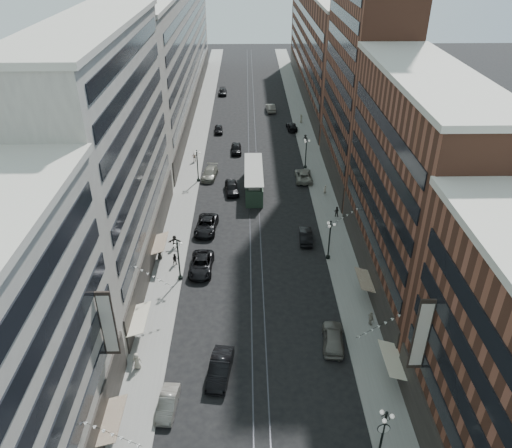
{
  "coord_description": "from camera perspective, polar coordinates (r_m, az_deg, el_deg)",
  "views": [
    {
      "loc": [
        -1.0,
        -20.44,
        36.55
      ],
      "look_at": [
        0.0,
        32.55,
        5.0
      ],
      "focal_mm": 35.0,
      "sensor_mm": 36.0,
      "label": 1
    }
  ],
  "objects": [
    {
      "name": "car_13",
      "position": [
        94.97,
        -2.27,
        8.63
      ],
      "size": [
        2.02,
        4.78,
        1.61
      ],
      "primitive_type": "imported",
      "rotation": [
        0.0,
        0.0,
        0.02
      ],
      "color": "black",
      "rests_on": "ground"
    },
    {
      "name": "pedestrian_5",
      "position": [
        66.41,
        -9.28,
        -2.0
      ],
      "size": [
        1.72,
        0.65,
        1.81
      ],
      "primitive_type": "imported",
      "rotation": [
        0.0,
        0.0,
        0.1
      ],
      "color": "black",
      "rests_on": "sidewalk_west"
    },
    {
      "name": "pedestrian_7",
      "position": [
        73.65,
        9.18,
        1.42
      ],
      "size": [
        0.87,
        0.66,
        1.58
      ],
      "primitive_type": "imported",
      "rotation": [
        0.0,
        0.0,
        2.79
      ],
      "color": "black",
      "rests_on": "sidewalk_east"
    },
    {
      "name": "building_east_mid",
      "position": [
        57.21,
        17.41,
        3.86
      ],
      "size": [
        8.0,
        30.0,
        24.0
      ],
      "primitive_type": "cube",
      "color": "brown",
      "rests_on": "ground"
    },
    {
      "name": "building_west_mid",
      "position": [
        60.17,
        -16.57,
        7.45
      ],
      "size": [
        8.0,
        36.0,
        28.0
      ],
      "primitive_type": "cube",
      "color": "#ACA798",
      "rests_on": "ground"
    },
    {
      "name": "car_10",
      "position": [
        67.61,
        5.71,
        -1.35
      ],
      "size": [
        1.94,
        4.84,
        1.57
      ],
      "primitive_type": "imported",
      "rotation": [
        0.0,
        0.0,
        3.08
      ],
      "color": "black",
      "rests_on": "ground"
    },
    {
      "name": "pedestrian_8",
      "position": [
        79.38,
        7.88,
        3.85
      ],
      "size": [
        0.73,
        0.71,
        1.7
      ],
      "primitive_type": "imported",
      "rotation": [
        0.0,
        0.0,
        3.85
      ],
      "color": "#C1B1A0",
      "rests_on": "sidewalk_east"
    },
    {
      "name": "sidewalk_east",
      "position": [
        98.25,
        6.08,
        8.8
      ],
      "size": [
        4.0,
        180.0,
        0.15
      ],
      "primitive_type": "cube",
      "color": "gray",
      "rests_on": "ground"
    },
    {
      "name": "car_4",
      "position": [
        52.27,
        8.82,
        -12.71
      ],
      "size": [
        2.68,
        5.43,
        1.78
      ],
      "primitive_type": "imported",
      "rotation": [
        0.0,
        0.0,
        3.03
      ],
      "color": "#66635B",
      "rests_on": "ground"
    },
    {
      "name": "building_west_far",
      "position": [
        119.87,
        -9.25,
        19.07
      ],
      "size": [
        8.0,
        90.0,
        26.0
      ],
      "primitive_type": "cube",
      "color": "#ACA798",
      "rests_on": "ground"
    },
    {
      "name": "pedestrian_extra_1",
      "position": [
        110.56,
        5.19,
        11.92
      ],
      "size": [
        0.63,
        0.96,
        1.83
      ],
      "primitive_type": "imported",
      "rotation": [
        0.0,
        0.0,
        1.73
      ],
      "color": "gray",
      "rests_on": "sidewalk_east"
    },
    {
      "name": "car_1",
      "position": [
        47.05,
        -10.05,
        -19.53
      ],
      "size": [
        1.79,
        4.32,
        1.39
      ],
      "primitive_type": "imported",
      "rotation": [
        0.0,
        0.0,
        -0.08
      ],
      "color": "gray",
      "rests_on": "ground"
    },
    {
      "name": "building_east_tower",
      "position": [
        80.05,
        12.62,
        18.88
      ],
      "size": [
        8.0,
        26.0,
        42.0
      ],
      "primitive_type": "cube",
      "color": "brown",
      "rests_on": "ground"
    },
    {
      "name": "ground",
      "position": [
        88.36,
        -0.34,
        6.33
      ],
      "size": [
        220.0,
        220.0,
        0.0
      ],
      "primitive_type": "plane",
      "color": "black",
      "rests_on": "ground"
    },
    {
      "name": "pedestrian_9",
      "position": [
        99.86,
        5.66,
        9.71
      ],
      "size": [
        1.06,
        0.59,
        1.55
      ],
      "primitive_type": "imported",
      "rotation": [
        0.0,
        0.0,
        -0.19
      ],
      "color": "black",
      "rests_on": "sidewalk_east"
    },
    {
      "name": "car_7",
      "position": [
        69.85,
        -5.71,
        -0.14
      ],
      "size": [
        3.34,
        6.32,
        1.69
      ],
      "primitive_type": "imported",
      "rotation": [
        0.0,
        0.0,
        -0.09
      ],
      "color": "black",
      "rests_on": "ground"
    },
    {
      "name": "rail_east",
      "position": [
        97.55,
        -0.01,
        8.77
      ],
      "size": [
        0.12,
        180.0,
        0.02
      ],
      "primitive_type": "cube",
      "color": "#2D2D33",
      "rests_on": "ground"
    },
    {
      "name": "car_9",
      "position": [
        105.18,
        -4.31,
        10.75
      ],
      "size": [
        1.87,
        4.19,
        1.4
      ],
      "primitive_type": "imported",
      "rotation": [
        0.0,
        0.0,
        0.05
      ],
      "color": "black",
      "rests_on": "ground"
    },
    {
      "name": "lamppost_se_near",
      "position": [
        42.57,
        14.29,
        -22.14
      ],
      "size": [
        1.08,
        1.14,
        5.52
      ],
      "color": "black",
      "rests_on": "sidewalk_east"
    },
    {
      "name": "pedestrian_4",
      "position": [
        55.0,
        13.01,
        -10.47
      ],
      "size": [
        0.79,
        1.1,
        1.7
      ],
      "primitive_type": "imported",
      "rotation": [
        0.0,
        0.0,
        1.94
      ],
      "color": "gray",
      "rests_on": "sidewalk_east"
    },
    {
      "name": "lamppost_se_far",
      "position": [
        63.03,
        8.4,
        -1.66
      ],
      "size": [
        1.03,
        1.14,
        5.52
      ],
      "color": "black",
      "rests_on": "sidewalk_east"
    },
    {
      "name": "car_11",
      "position": [
        84.34,
        5.44,
        5.54
      ],
      "size": [
        2.71,
        5.78,
        1.6
      ],
      "primitive_type": "imported",
      "rotation": [
        0.0,
        0.0,
        3.13
      ],
      "color": "gray",
      "rests_on": "ground"
    },
    {
      "name": "rail_west",
      "position": [
        97.54,
        -0.84,
        8.76
      ],
      "size": [
        0.12,
        180.0,
        0.02
      ],
      "primitive_type": "cube",
      "color": "#2D2D33",
      "rests_on": "ground"
    },
    {
      "name": "pedestrian_1",
      "position": [
        50.51,
        -13.46,
        -14.97
      ],
      "size": [
        0.89,
        0.49,
        1.82
      ],
      "primitive_type": "imported",
      "rotation": [
        0.0,
        0.0,
        3.15
      ],
      "color": "#A09884",
      "rests_on": "sidewalk_west"
    },
    {
      "name": "streetcar",
      "position": [
        80.42,
        -0.27,
        5.05
      ],
      "size": [
        2.88,
        13.02,
        3.6
      ],
      "color": "#263C2C",
      "rests_on": "ground"
    },
    {
      "name": "car_2",
      "position": [
        62.0,
        -6.27,
        -4.63
      ],
      "size": [
        2.99,
        6.08,
        1.66
      ],
      "primitive_type": "imported",
      "rotation": [
        0.0,
        0.0,
        -0.04
      ],
      "color": "black",
      "rests_on": "ground"
    },
    {
      "name": "car_extra_1",
      "position": [
        131.08,
        -3.84,
        14.83
      ],
      "size": [
        2.07,
        4.93,
        1.42
      ],
      "primitive_type": "imported",
      "rotation": [
        0.0,
        0.0,
        0.02
      ],
      "color": "black",
      "rests_on": "ground"
    },
    {
      "name": "pedestrian_6",
      "position": [
        91.26,
        -7.04,
        7.63
      ],
      "size": [
        1.12,
        0.68,
        1.78
      ],
      "primitive_type": "imported",
      "rotation": [
        0.0,
        0.0,
        3.35
      ],
      "color": "#B9A999",
      "rests_on": "sidewalk_west"
    },
    {
      "name": "pedestrian_extra_2",
      "position": [
        64.57,
        -10.97,
        -3.32
      ],
      "size": [
        0.81,
        0.44,
        1.64
      ],
      "primitive_type": "imported",
      "rotation": [
        0.0,
        0.0,
        -0.01
      ],
      "color": "black",
      "rests_on": "sidewalk_west"
    },
    {
      "name": "car_12",
      "position": [
        106.71,
        4.11,
        11.06
      ],
      "size": [
        2.32,
        5.03,
        1.43
      ],
      "primitive_type": "imported",
      "rotation": [
        0.0,
        0.0,
        3.21
      ],
      "color": "black",
      "rests_on": "ground"
    },
    {
      "name": "car_extra_0",
      "position": [
        79.85,
        -2.8,
        4.18
      ],
      "size": [
        2.63,
        5.31,
        1.74
      ],
      "primitive_type": "imported",
      "rotation": [
        0.0,
        0.0,
        0.12
      ],
      "color": "black",
      "rests_on": "ground"
    },
    {
      "name": "car_14",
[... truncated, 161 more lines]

